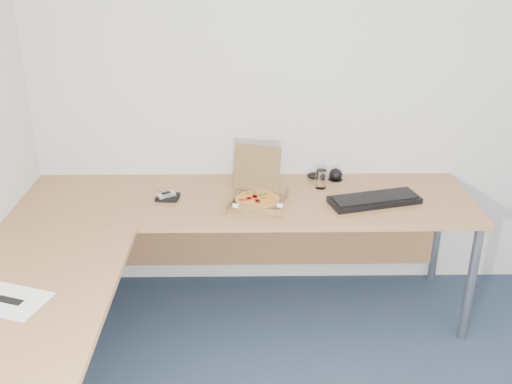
{
  "coord_description": "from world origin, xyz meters",
  "views": [
    {
      "loc": [
        -0.49,
        -1.53,
        2.08
      ],
      "look_at": [
        -0.45,
        1.28,
        0.82
      ],
      "focal_mm": 40.86,
      "sensor_mm": 36.0,
      "label": 1
    }
  ],
  "objects_px": {
    "drinking_glass": "(321,179)",
    "keyboard": "(374,200)",
    "pizza_box": "(257,197)",
    "desk": "(180,240)",
    "wallet": "(168,197)"
  },
  "relations": [
    {
      "from": "desk",
      "to": "wallet",
      "type": "distance_m",
      "value": 0.44
    },
    {
      "from": "keyboard",
      "to": "pizza_box",
      "type": "bearing_deg",
      "value": 163.86
    },
    {
      "from": "desk",
      "to": "drinking_glass",
      "type": "xyz_separation_m",
      "value": [
        0.75,
        0.56,
        0.08
      ]
    },
    {
      "from": "pizza_box",
      "to": "drinking_glass",
      "type": "xyz_separation_m",
      "value": [
        0.37,
        0.19,
        0.02
      ]
    },
    {
      "from": "desk",
      "to": "keyboard",
      "type": "relative_size",
      "value": 5.08
    },
    {
      "from": "desk",
      "to": "drinking_glass",
      "type": "bearing_deg",
      "value": 36.77
    },
    {
      "from": "keyboard",
      "to": "wallet",
      "type": "relative_size",
      "value": 4.09
    },
    {
      "from": "drinking_glass",
      "to": "desk",
      "type": "bearing_deg",
      "value": -143.23
    },
    {
      "from": "desk",
      "to": "pizza_box",
      "type": "distance_m",
      "value": 0.54
    },
    {
      "from": "drinking_glass",
      "to": "keyboard",
      "type": "height_order",
      "value": "drinking_glass"
    },
    {
      "from": "pizza_box",
      "to": "keyboard",
      "type": "height_order",
      "value": "pizza_box"
    },
    {
      "from": "drinking_glass",
      "to": "keyboard",
      "type": "distance_m",
      "value": 0.34
    },
    {
      "from": "desk",
      "to": "pizza_box",
      "type": "height_order",
      "value": "pizza_box"
    },
    {
      "from": "pizza_box",
      "to": "drinking_glass",
      "type": "distance_m",
      "value": 0.41
    },
    {
      "from": "pizza_box",
      "to": "keyboard",
      "type": "relative_size",
      "value": 0.63
    }
  ]
}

